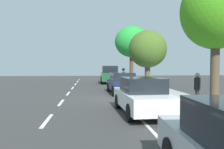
# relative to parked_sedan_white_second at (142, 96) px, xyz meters

# --- Properties ---
(ground) EXTENTS (63.17, 63.17, 0.00)m
(ground) POSITION_rel_parked_sedan_white_second_xyz_m (-0.50, 5.12, -0.75)
(ground) COLOR #373737
(sidewalk) EXTENTS (3.07, 39.48, 0.13)m
(sidewalk) POSITION_rel_parked_sedan_white_second_xyz_m (2.82, 5.12, -0.69)
(sidewalk) COLOR #989E9F
(sidewalk) RESTS_ON ground
(curb_edge) EXTENTS (0.16, 39.48, 0.13)m
(curb_edge) POSITION_rel_parked_sedan_white_second_xyz_m (1.20, 5.12, -0.69)
(curb_edge) COLOR gray
(curb_edge) RESTS_ON ground
(lane_stripe_centre) EXTENTS (0.14, 40.00, 0.01)m
(lane_stripe_centre) POSITION_rel_parked_sedan_white_second_xyz_m (-3.77, 5.38, -0.75)
(lane_stripe_centre) COLOR white
(lane_stripe_centre) RESTS_ON ground
(lane_stripe_bike_edge) EXTENTS (0.12, 39.48, 0.01)m
(lane_stripe_bike_edge) POSITION_rel_parked_sedan_white_second_xyz_m (-0.27, 5.12, -0.75)
(lane_stripe_bike_edge) COLOR white
(lane_stripe_bike_edge) RESTS_ON ground
(parked_sedan_white_second) EXTENTS (1.99, 4.48, 1.52)m
(parked_sedan_white_second) POSITION_rel_parked_sedan_white_second_xyz_m (0.00, 0.00, 0.00)
(parked_sedan_white_second) COLOR white
(parked_sedan_white_second) RESTS_ON ground
(parked_sedan_dark_blue_mid) EXTENTS (1.97, 4.47, 1.52)m
(parked_sedan_dark_blue_mid) POSITION_rel_parked_sedan_white_second_xyz_m (0.12, 7.20, 0.00)
(parked_sedan_dark_blue_mid) COLOR navy
(parked_sedan_dark_blue_mid) RESTS_ON ground
(parked_suv_green_far) EXTENTS (2.06, 4.74, 1.99)m
(parked_suv_green_far) POSITION_rel_parked_sedan_white_second_xyz_m (0.01, 17.09, 0.27)
(parked_suv_green_far) COLOR #1E512D
(parked_suv_green_far) RESTS_ON ground
(bicycle_at_curb) EXTENTS (1.66, 0.68, 0.77)m
(bicycle_at_curb) POSITION_rel_parked_sedan_white_second_xyz_m (0.74, 12.63, -0.37)
(bicycle_at_curb) COLOR black
(bicycle_at_curb) RESTS_ON ground
(cyclist_with_backpack) EXTENTS (0.45, 0.61, 1.78)m
(cyclist_with_backpack) POSITION_rel_parked_sedan_white_second_xyz_m (0.96, 12.17, 0.34)
(cyclist_with_backpack) COLOR #C6B284
(cyclist_with_backpack) RESTS_ON ground
(street_tree_mid_block) EXTENTS (2.52, 2.52, 5.21)m
(street_tree_mid_block) POSITION_rel_parked_sedan_white_second_xyz_m (2.34, -1.53, 3.19)
(street_tree_mid_block) COLOR #4F3F2F
(street_tree_mid_block) RESTS_ON sidewalk
(street_tree_far_end) EXTENTS (3.00, 3.00, 4.67)m
(street_tree_far_end) POSITION_rel_parked_sedan_white_second_xyz_m (2.34, 8.58, 2.54)
(street_tree_far_end) COLOR brown
(street_tree_far_end) RESTS_ON sidewalk
(street_tree_corner) EXTENTS (3.65, 3.65, 6.19)m
(street_tree_corner) POSITION_rel_parked_sedan_white_second_xyz_m (2.34, 15.85, 3.84)
(street_tree_corner) COLOR #503722
(street_tree_corner) RESTS_ON sidewalk
(pedestrian_on_phone) EXTENTS (0.40, 0.54, 1.57)m
(pedestrian_on_phone) POSITION_rel_parked_sedan_white_second_xyz_m (2.71, 0.63, 0.26)
(pedestrian_on_phone) COLOR black
(pedestrian_on_phone) RESTS_ON sidewalk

